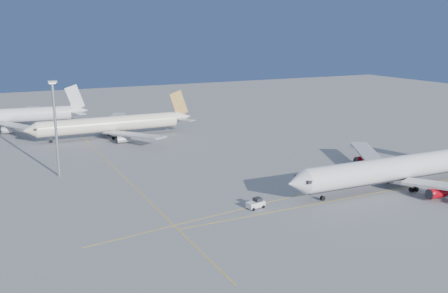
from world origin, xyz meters
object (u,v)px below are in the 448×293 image
airliner_etihad (113,124)px  airliner_third (9,116)px  pushback_tug (256,203)px  airliner_virgin (404,167)px  light_mast (55,121)px

airliner_etihad → airliner_third: bearing=133.9°
airliner_third → pushback_tug: airliner_third is taller
airliner_etihad → pushback_tug: size_ratio=14.23×
airliner_virgin → pushback_tug: size_ratio=15.68×
airliner_third → pushback_tug: 136.61m
pushback_tug → light_mast: 61.65m
airliner_etihad → pushback_tug: airliner_etihad is taller
airliner_etihad → pushback_tug: bearing=-83.2°
pushback_tug → airliner_etihad: bearing=86.6°
airliner_etihad → light_mast: 53.57m
airliner_virgin → airliner_third: 158.49m
light_mast → airliner_etihad: bearing=59.2°
airliner_third → light_mast: 82.91m
airliner_etihad → airliner_third: airliner_third is taller
airliner_etihad → airliner_virgin: bearing=-60.5°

